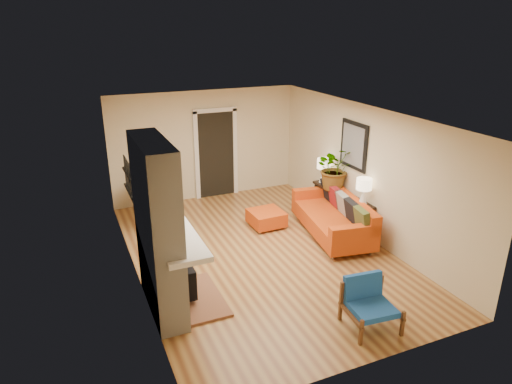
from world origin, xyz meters
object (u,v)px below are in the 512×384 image
ottoman (266,218)px  console_table (342,200)px  blue_chair (368,300)px  dining_table (160,192)px  lamp_far (324,168)px  houseplant (335,168)px  sofa (336,216)px  lamp_near (364,188)px

ottoman → console_table: console_table is taller
blue_chair → dining_table: size_ratio=0.40×
ottoman → lamp_far: lamp_far is taller
console_table → houseplant: 0.69m
ottoman → blue_chair: (-0.07, -3.59, 0.19)m
dining_table → houseplant: (3.43, -1.43, 0.53)m
sofa → ottoman: sofa is taller
dining_table → lamp_far: (3.44, -0.97, 0.40)m
blue_chair → lamp_near: 2.87m
console_table → lamp_far: (0.00, 0.77, 0.49)m
dining_table → houseplant: houseplant is taller
sofa → houseplant: houseplant is taller
dining_table → lamp_far: lamp_far is taller
lamp_far → houseplant: houseplant is taller
ottoman → lamp_near: bearing=-40.8°
lamp_far → blue_chair: bearing=-112.1°
blue_chair → houseplant: 3.75m
lamp_far → ottoman: bearing=-172.4°
ottoman → houseplant: (1.46, -0.27, 0.99)m
lamp_near → console_table: bearing=90.0°
sofa → lamp_far: 1.32m
ottoman → blue_chair: blue_chair is taller
sofa → blue_chair: sofa is taller
dining_table → lamp_near: lamp_near is taller
sofa → dining_table: 3.74m
lamp_far → houseplant: bearing=-91.2°
sofa → dining_table: dining_table is taller
ottoman → lamp_far: 1.72m
console_table → lamp_far: 0.91m
ottoman → lamp_near: lamp_near is taller
sofa → dining_table: (-3.11, 2.06, 0.27)m
ottoman → houseplant: size_ratio=0.75×
console_table → dining_table: bearing=153.2°
console_table → ottoman: bearing=158.7°
blue_chair → houseplant: houseplant is taller
console_table → lamp_near: size_ratio=3.43×
ottoman → lamp_near: 2.12m
lamp_near → houseplant: 1.01m
lamp_far → houseplant: (-0.01, -0.47, 0.13)m
ottoman → dining_table: dining_table is taller
ottoman → lamp_near: (1.47, -1.27, 0.86)m
blue_chair → lamp_near: lamp_near is taller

